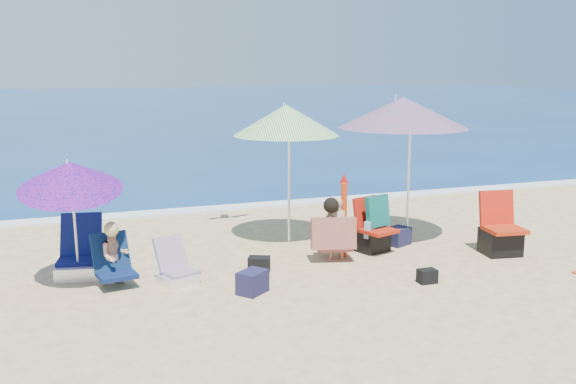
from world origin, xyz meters
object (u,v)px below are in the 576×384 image
object	(u,v)px
chair_rainbow	(176,272)
person_center	(335,230)
umbrella_turquoise	(403,113)
person_left	(114,256)
umbrella_blue	(70,176)
furled_umbrella	(344,212)
chair_navy	(80,259)
camp_chair_left	(500,236)
umbrella_striped	(286,120)
camp_chair_right	(372,231)

from	to	relation	value
chair_rainbow	person_center	size ratio (longest dim) A/B	0.69
umbrella_turquoise	person_left	bearing A→B (deg)	-171.35
umbrella_blue	chair_rainbow	distance (m)	1.88
furled_umbrella	chair_rainbow	size ratio (longest dim) A/B	1.88
chair_navy	chair_rainbow	size ratio (longest dim) A/B	1.31
umbrella_turquoise	chair_rainbow	distance (m)	4.50
person_left	camp_chair_left	bearing A→B (deg)	-5.28
umbrella_striped	camp_chair_right	xyz separation A→B (m)	(1.08, -1.02, -1.70)
camp_chair_right	person_left	xyz separation A→B (m)	(-3.99, -0.29, 0.08)
chair_navy	person_center	bearing A→B (deg)	-9.32
furled_umbrella	chair_rainbow	xyz separation A→B (m)	(-2.67, -0.43, -0.53)
person_left	person_center	bearing A→B (deg)	0.74
umbrella_turquoise	camp_chair_right	bearing A→B (deg)	-149.53
chair_navy	camp_chair_left	xyz separation A→B (m)	(6.21, -1.17, 0.08)
camp_chair_right	chair_rainbow	bearing A→B (deg)	-171.09
camp_chair_left	camp_chair_right	distance (m)	1.98
umbrella_striped	person_left	bearing A→B (deg)	-155.82
furled_umbrella	person_center	bearing A→B (deg)	-142.64
furled_umbrella	umbrella_blue	bearing A→B (deg)	-178.37
furled_umbrella	camp_chair_right	bearing A→B (deg)	8.06
camp_chair_left	camp_chair_right	bearing A→B (deg)	155.35
camp_chair_right	chair_navy	bearing A→B (deg)	175.48
camp_chair_left	person_center	distance (m)	2.63
chair_rainbow	camp_chair_left	bearing A→B (deg)	-3.70
furled_umbrella	chair_navy	bearing A→B (deg)	173.74
umbrella_blue	chair_navy	size ratio (longest dim) A/B	2.07
umbrella_striped	umbrella_blue	bearing A→B (deg)	-160.51
umbrella_blue	person_center	xyz separation A→B (m)	(3.72, -0.06, -1.02)
chair_rainbow	person_left	bearing A→B (deg)	164.98
person_center	person_left	bearing A→B (deg)	-179.26
umbrella_turquoise	chair_navy	bearing A→B (deg)	-179.12
umbrella_turquoise	furled_umbrella	world-z (taller)	umbrella_turquoise
furled_umbrella	camp_chair_left	bearing A→B (deg)	-17.79
camp_chair_left	camp_chair_right	size ratio (longest dim) A/B	1.08
umbrella_striped	chair_rainbow	size ratio (longest dim) A/B	3.44
umbrella_striped	person_center	distance (m)	2.03
umbrella_striped	camp_chair_left	size ratio (longest dim) A/B	2.37
chair_navy	umbrella_turquoise	bearing A→B (deg)	0.88
furled_umbrella	umbrella_striped	bearing A→B (deg)	116.31
umbrella_turquoise	furled_umbrella	bearing A→B (deg)	-158.28
furled_umbrella	person_center	xyz separation A→B (m)	(-0.23, -0.17, -0.23)
chair_rainbow	person_left	xyz separation A→B (m)	(-0.79, 0.21, 0.24)
camp_chair_left	person_center	bearing A→B (deg)	167.33
chair_rainbow	camp_chair_left	distance (m)	5.01
chair_navy	camp_chair_left	world-z (taller)	camp_chair_left
umbrella_striped	person_left	size ratio (longest dim) A/B	2.59
person_center	umbrella_turquoise	bearing A→B (deg)	24.42
furled_umbrella	chair_rainbow	distance (m)	2.75
chair_navy	umbrella_blue	bearing A→B (deg)	-98.17
umbrella_striped	camp_chair_right	distance (m)	2.26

